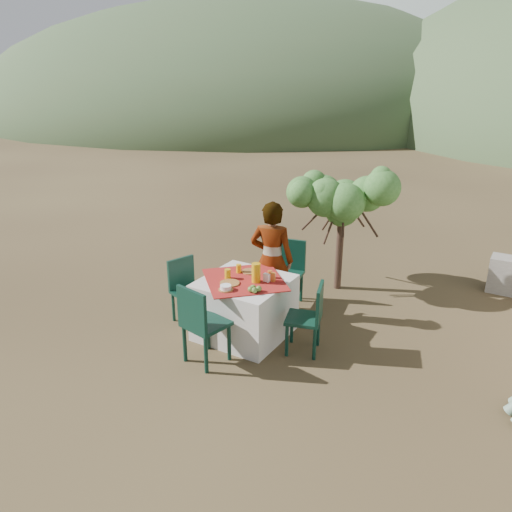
{
  "coord_description": "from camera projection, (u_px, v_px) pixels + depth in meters",
  "views": [
    {
      "loc": [
        2.88,
        -4.51,
        3.2
      ],
      "look_at": [
        -0.23,
        0.67,
        0.93
      ],
      "focal_mm": 35.0,
      "sensor_mm": 36.0,
      "label": 1
    }
  ],
  "objects": [
    {
      "name": "ground",
      "position": [
        244.0,
        346.0,
        6.13
      ],
      "size": [
        160.0,
        160.0,
        0.0
      ],
      "primitive_type": "plane",
      "color": "#322617",
      "rests_on": "ground"
    },
    {
      "name": "table",
      "position": [
        245.0,
        307.0,
        6.29
      ],
      "size": [
        1.3,
        1.3,
        0.76
      ],
      "color": "silver",
      "rests_on": "ground"
    },
    {
      "name": "chair_far",
      "position": [
        288.0,
        269.0,
        7.12
      ],
      "size": [
        0.49,
        0.49,
        0.93
      ],
      "rotation": [
        0.0,
        0.0,
        0.17
      ],
      "color": "black",
      "rests_on": "ground"
    },
    {
      "name": "chair_near",
      "position": [
        201.0,
        322.0,
        5.59
      ],
      "size": [
        0.52,
        0.52,
        0.97
      ],
      "rotation": [
        0.0,
        0.0,
        2.95
      ],
      "color": "black",
      "rests_on": "ground"
    },
    {
      "name": "chair_left",
      "position": [
        186.0,
        287.0,
        6.63
      ],
      "size": [
        0.5,
        0.5,
        0.86
      ],
      "rotation": [
        0.0,
        0.0,
        1.26
      ],
      "color": "black",
      "rests_on": "ground"
    },
    {
      "name": "chair_right",
      "position": [
        310.0,
        315.0,
        5.85
      ],
      "size": [
        0.5,
        0.5,
        0.87
      ],
      "rotation": [
        0.0,
        0.0,
        5.01
      ],
      "color": "black",
      "rests_on": "ground"
    },
    {
      "name": "person",
      "position": [
        272.0,
        260.0,
        6.64
      ],
      "size": [
        0.67,
        0.53,
        1.61
      ],
      "primitive_type": "imported",
      "rotation": [
        0.0,
        0.0,
        3.41
      ],
      "color": "#8C6651",
      "rests_on": "ground"
    },
    {
      "name": "shrub_tree",
      "position": [
        347.0,
        204.0,
        7.32
      ],
      "size": [
        1.43,
        1.41,
        1.69
      ],
      "color": "#412C20",
      "rests_on": "ground"
    },
    {
      "name": "hill_near_left",
      "position": [
        255.0,
        112.0,
        38.87
      ],
      "size": [
        40.0,
        40.0,
        16.0
      ],
      "primitive_type": "ellipsoid",
      "color": "#37502D",
      "rests_on": "ground"
    },
    {
      "name": "hill_far_center",
      "position": [
        488.0,
        103.0,
        49.76
      ],
      "size": [
        60.0,
        60.0,
        24.0
      ],
      "primitive_type": "ellipsoid",
      "color": "slate",
      "rests_on": "ground"
    },
    {
      "name": "plate_far",
      "position": [
        250.0,
        271.0,
        6.37
      ],
      "size": [
        0.22,
        0.22,
        0.01
      ],
      "primitive_type": "cylinder",
      "color": "brown",
      "rests_on": "table"
    },
    {
      "name": "plate_near",
      "position": [
        230.0,
        283.0,
        6.03
      ],
      "size": [
        0.24,
        0.24,
        0.01
      ],
      "primitive_type": "cylinder",
      "color": "brown",
      "rests_on": "table"
    },
    {
      "name": "glass_far",
      "position": [
        239.0,
        268.0,
        6.34
      ],
      "size": [
        0.07,
        0.07,
        0.11
      ],
      "primitive_type": "cylinder",
      "color": "#DBA00D",
      "rests_on": "table"
    },
    {
      "name": "glass_near",
      "position": [
        228.0,
        274.0,
        6.16
      ],
      "size": [
        0.08,
        0.08,
        0.12
      ],
      "primitive_type": "cylinder",
      "color": "#DBA00D",
      "rests_on": "table"
    },
    {
      "name": "juice_pitcher",
      "position": [
        256.0,
        273.0,
        6.04
      ],
      "size": [
        0.11,
        0.11,
        0.24
      ],
      "primitive_type": "cylinder",
      "color": "#DBA00D",
      "rests_on": "table"
    },
    {
      "name": "bowl_plate",
      "position": [
        226.0,
        290.0,
        5.85
      ],
      "size": [
        0.18,
        0.18,
        0.01
      ],
      "primitive_type": "cylinder",
      "color": "brown",
      "rests_on": "table"
    },
    {
      "name": "white_bowl",
      "position": [
        226.0,
        287.0,
        5.84
      ],
      "size": [
        0.13,
        0.13,
        0.05
      ],
      "primitive_type": "cylinder",
      "color": "white",
      "rests_on": "bowl_plate"
    },
    {
      "name": "jar_left",
      "position": [
        273.0,
        277.0,
        6.08
      ],
      "size": [
        0.07,
        0.07,
        0.11
      ],
      "primitive_type": "cylinder",
      "color": "#C86423",
      "rests_on": "table"
    },
    {
      "name": "jar_right",
      "position": [
        270.0,
        274.0,
        6.18
      ],
      "size": [
        0.06,
        0.06,
        0.09
      ],
      "primitive_type": "cylinder",
      "color": "#C86423",
      "rests_on": "table"
    },
    {
      "name": "napkin_holder",
      "position": [
        267.0,
        278.0,
        6.07
      ],
      "size": [
        0.08,
        0.05,
        0.1
      ],
      "primitive_type": "cube",
      "rotation": [
        0.0,
        0.0,
        -0.12
      ],
      "color": "white",
      "rests_on": "table"
    },
    {
      "name": "fruit_cluster",
      "position": [
        254.0,
        289.0,
        5.8
      ],
      "size": [
        0.14,
        0.13,
        0.07
      ],
      "color": "#577A2C",
      "rests_on": "table"
    }
  ]
}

